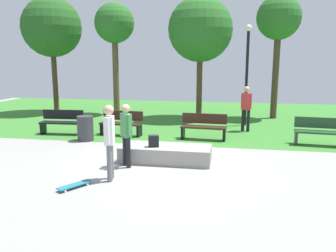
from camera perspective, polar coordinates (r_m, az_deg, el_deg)
The scene contains 18 objects.
ground_plane at distance 9.68m, azimuth -1.76°, elevation -5.81°, with size 28.00×28.00×0.00m, color gray.
grass_lawn at distance 17.32m, azimuth 3.71°, elevation 1.66°, with size 26.60×12.18×0.01m, color #387A2D.
concrete_ledge at distance 9.58m, azimuth -0.39°, elevation -4.62°, with size 2.51×1.00×0.44m, color gray.
backpack_on_ledge at distance 9.43m, azimuth -2.41°, elevation -2.50°, with size 0.28×0.20×0.32m, color black.
skater_performing_trick at distance 8.03m, azimuth -9.70°, elevation -1.72°, with size 0.25×0.43×1.78m.
skater_watching at distance 9.01m, azimuth -6.96°, elevation -0.77°, with size 0.36×0.37×1.67m.
skateboard_by_ledge at distance 7.98m, azimuth -15.25°, elevation -9.45°, with size 0.59×0.78×0.08m.
park_bench_far_left at distance 13.66m, azimuth -17.20°, elevation 0.72°, with size 1.63×0.57×0.91m.
park_bench_near_path at distance 12.22m, azimuth 5.96°, elevation -0.01°, with size 1.63×0.58×0.91m.
park_bench_center_lawn at distance 12.39m, azimuth 23.92°, elevation -0.76°, with size 1.64×0.61×0.91m.
park_bench_by_oak at distance 12.96m, azimuth -7.72°, elevation 0.58°, with size 1.64×0.64×0.91m.
tree_slender_maple at distance 17.33m, azimuth 17.90°, elevation 16.41°, with size 2.04×2.04×5.73m.
tree_broad_elm at distance 18.03m, azimuth -8.88°, elevation 16.17°, with size 1.99×1.99×5.59m.
tree_leaning_ash at distance 19.33m, azimuth -18.75°, elevation 15.22°, with size 3.05×3.05×5.97m.
tree_young_birch at distance 16.56m, azimuth 5.38°, elevation 15.61°, with size 3.00×3.00×5.67m.
lamp_post at distance 14.95m, azimuth 13.00°, elevation 9.79°, with size 0.28×0.28×4.21m.
trash_bin at distance 12.33m, azimuth -13.57°, elevation -0.38°, with size 0.56×0.56×0.87m, color #333338.
pedestrian_with_backpack at distance 13.80m, azimuth 12.90°, elevation 3.52°, with size 0.41×0.42×1.78m.
Camera 1 is at (1.95, -9.07, 2.79)m, focal length 36.70 mm.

